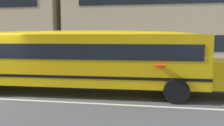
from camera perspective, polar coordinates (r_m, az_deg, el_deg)
sidewalk_far at (r=16.58m, az=-12.36°, el=-2.01°), size 120.00×3.00×0.01m
school_bus at (r=10.07m, az=-6.37°, el=1.64°), size 11.91×2.83×2.65m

